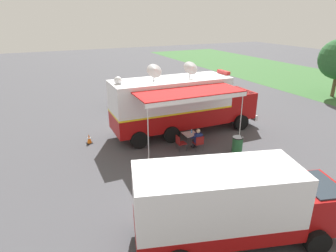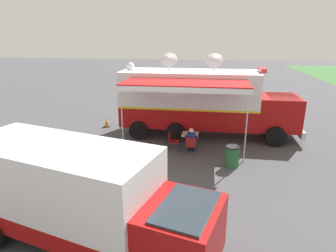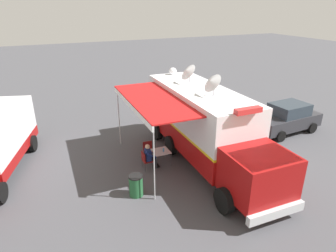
{
  "view_description": "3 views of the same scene",
  "coord_description": "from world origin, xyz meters",
  "px_view_note": "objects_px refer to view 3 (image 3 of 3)",
  "views": [
    {
      "loc": [
        15.58,
        -7.55,
        7.1
      ],
      "look_at": [
        1.27,
        -0.79,
        1.07
      ],
      "focal_mm": 31.52,
      "sensor_mm": 36.0,
      "label": 1
    },
    {
      "loc": [
        15.49,
        0.85,
        5.35
      ],
      "look_at": [
        1.9,
        -0.89,
        1.02
      ],
      "focal_mm": 31.12,
      "sensor_mm": 36.0,
      "label": 2
    },
    {
      "loc": [
        6.9,
        11.76,
        7.26
      ],
      "look_at": [
        1.2,
        -1.0,
        1.4
      ],
      "focal_mm": 31.48,
      "sensor_mm": 36.0,
      "label": 3
    }
  ],
  "objects_px": {
    "seated_responder": "(150,156)",
    "traffic_cone": "(170,116)",
    "trash_bin": "(136,185)",
    "folding_chair_at_table": "(146,159)",
    "water_bottle": "(164,150)",
    "folding_table": "(161,152)",
    "car_behind_truck": "(287,118)",
    "command_truck": "(205,125)",
    "folding_chair_beside_table": "(148,149)"
  },
  "relations": [
    {
      "from": "folding_chair_at_table",
      "to": "traffic_cone",
      "type": "xyz_separation_m",
      "value": [
        -3.6,
        -5.27,
        -0.23
      ]
    },
    {
      "from": "water_bottle",
      "to": "command_truck",
      "type": "bearing_deg",
      "value": 168.49
    },
    {
      "from": "command_truck",
      "to": "seated_responder",
      "type": "bearing_deg",
      "value": -9.37
    },
    {
      "from": "folding_chair_beside_table",
      "to": "seated_responder",
      "type": "xyz_separation_m",
      "value": [
        0.29,
        0.93,
        0.14
      ]
    },
    {
      "from": "folding_table",
      "to": "water_bottle",
      "type": "xyz_separation_m",
      "value": [
        -0.09,
        0.12,
        0.16
      ]
    },
    {
      "from": "seated_responder",
      "to": "traffic_cone",
      "type": "distance_m",
      "value": 6.29
    },
    {
      "from": "command_truck",
      "to": "car_behind_truck",
      "type": "relative_size",
      "value": 2.22
    },
    {
      "from": "folding_chair_at_table",
      "to": "seated_responder",
      "type": "relative_size",
      "value": 0.7
    },
    {
      "from": "folding_chair_at_table",
      "to": "seated_responder",
      "type": "bearing_deg",
      "value": 178.72
    },
    {
      "from": "folding_table",
      "to": "folding_chair_beside_table",
      "type": "xyz_separation_m",
      "value": [
        0.33,
        -0.85,
        -0.16
      ]
    },
    {
      "from": "folding_chair_at_table",
      "to": "folding_table",
      "type": "bearing_deg",
      "value": -174.22
    },
    {
      "from": "command_truck",
      "to": "traffic_cone",
      "type": "xyz_separation_m",
      "value": [
        -0.73,
        -5.72,
        -1.67
      ]
    },
    {
      "from": "trash_bin",
      "to": "water_bottle",
      "type": "bearing_deg",
      "value": -138.38
    },
    {
      "from": "command_truck",
      "to": "folding_table",
      "type": "bearing_deg",
      "value": -14.31
    },
    {
      "from": "water_bottle",
      "to": "car_behind_truck",
      "type": "distance_m",
      "value": 8.39
    },
    {
      "from": "command_truck",
      "to": "car_behind_truck",
      "type": "height_order",
      "value": "command_truck"
    },
    {
      "from": "seated_responder",
      "to": "traffic_cone",
      "type": "bearing_deg",
      "value": -122.87
    },
    {
      "from": "folding_chair_at_table",
      "to": "folding_chair_beside_table",
      "type": "distance_m",
      "value": 1.04
    },
    {
      "from": "water_bottle",
      "to": "folding_chair_beside_table",
      "type": "distance_m",
      "value": 1.1
    },
    {
      "from": "folding_chair_at_table",
      "to": "trash_bin",
      "type": "relative_size",
      "value": 0.96
    },
    {
      "from": "command_truck",
      "to": "water_bottle",
      "type": "distance_m",
      "value": 2.31
    },
    {
      "from": "folding_table",
      "to": "folding_chair_at_table",
      "type": "distance_m",
      "value": 0.82
    },
    {
      "from": "seated_responder",
      "to": "trash_bin",
      "type": "distance_m",
      "value": 2.2
    },
    {
      "from": "folding_table",
      "to": "folding_chair_at_table",
      "type": "xyz_separation_m",
      "value": [
        0.8,
        0.08,
        -0.16
      ]
    },
    {
      "from": "folding_table",
      "to": "car_behind_truck",
      "type": "distance_m",
      "value": 8.47
    },
    {
      "from": "water_bottle",
      "to": "seated_responder",
      "type": "distance_m",
      "value": 0.72
    },
    {
      "from": "folding_table",
      "to": "seated_responder",
      "type": "xyz_separation_m",
      "value": [
        0.61,
        0.09,
        -0.02
      ]
    },
    {
      "from": "seated_responder",
      "to": "car_behind_truck",
      "type": "relative_size",
      "value": 0.29
    },
    {
      "from": "command_truck",
      "to": "trash_bin",
      "type": "relative_size",
      "value": 10.49
    },
    {
      "from": "folding_table",
      "to": "folding_chair_at_table",
      "type": "height_order",
      "value": "folding_chair_at_table"
    },
    {
      "from": "car_behind_truck",
      "to": "folding_chair_at_table",
      "type": "bearing_deg",
      "value": 4.2
    },
    {
      "from": "folding_chair_beside_table",
      "to": "trash_bin",
      "type": "bearing_deg",
      "value": 60.26
    },
    {
      "from": "trash_bin",
      "to": "folding_table",
      "type": "bearing_deg",
      "value": -135.15
    },
    {
      "from": "folding_table",
      "to": "seated_responder",
      "type": "height_order",
      "value": "seated_responder"
    },
    {
      "from": "folding_table",
      "to": "trash_bin",
      "type": "height_order",
      "value": "trash_bin"
    },
    {
      "from": "folding_chair_at_table",
      "to": "folding_chair_beside_table",
      "type": "xyz_separation_m",
      "value": [
        -0.47,
        -0.93,
        0.0
      ]
    },
    {
      "from": "car_behind_truck",
      "to": "folding_table",
      "type": "bearing_deg",
      "value": 4.05
    },
    {
      "from": "command_truck",
      "to": "traffic_cone",
      "type": "relative_size",
      "value": 16.45
    },
    {
      "from": "folding_chair_beside_table",
      "to": "seated_responder",
      "type": "height_order",
      "value": "seated_responder"
    },
    {
      "from": "folding_table",
      "to": "traffic_cone",
      "type": "bearing_deg",
      "value": -118.32
    },
    {
      "from": "command_truck",
      "to": "car_behind_truck",
      "type": "xyz_separation_m",
      "value": [
        -6.38,
        -1.13,
        -1.07
      ]
    },
    {
      "from": "folding_table",
      "to": "car_behind_truck",
      "type": "xyz_separation_m",
      "value": [
        -8.45,
        -0.6,
        0.21
      ]
    },
    {
      "from": "command_truck",
      "to": "folding_table",
      "type": "distance_m",
      "value": 2.48
    },
    {
      "from": "seated_responder",
      "to": "folding_chair_at_table",
      "type": "bearing_deg",
      "value": -1.28
    },
    {
      "from": "command_truck",
      "to": "seated_responder",
      "type": "xyz_separation_m",
      "value": [
        2.68,
        -0.44,
        -1.3
      ]
    },
    {
      "from": "seated_responder",
      "to": "trash_bin",
      "type": "xyz_separation_m",
      "value": [
        1.27,
        1.79,
        -0.2
      ]
    },
    {
      "from": "trash_bin",
      "to": "folding_chair_at_table",
      "type": "bearing_deg",
      "value": -121.12
    },
    {
      "from": "folding_chair_beside_table",
      "to": "trash_bin",
      "type": "height_order",
      "value": "trash_bin"
    },
    {
      "from": "folding_table",
      "to": "traffic_cone",
      "type": "height_order",
      "value": "folding_table"
    },
    {
      "from": "command_truck",
      "to": "water_bottle",
      "type": "height_order",
      "value": "command_truck"
    }
  ]
}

